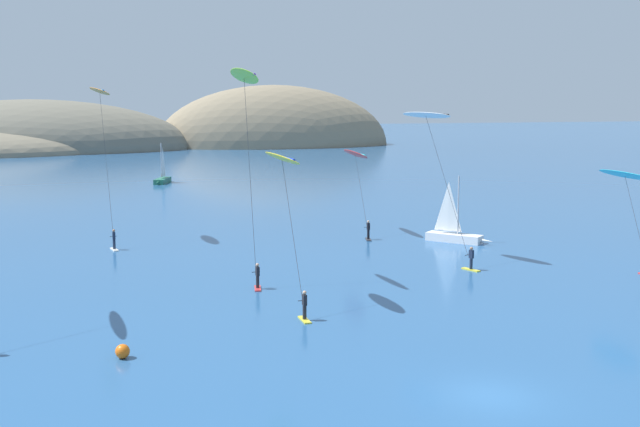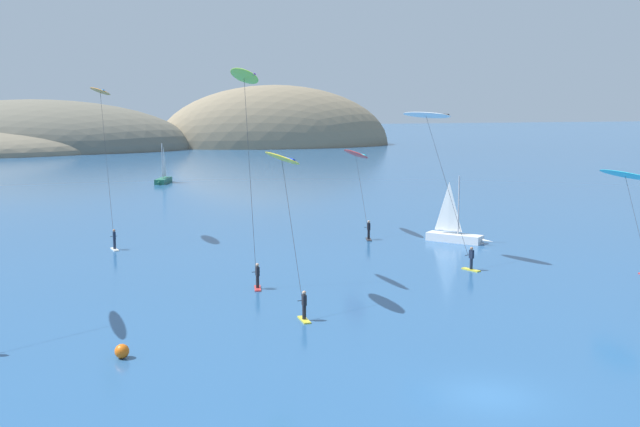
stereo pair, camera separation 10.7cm
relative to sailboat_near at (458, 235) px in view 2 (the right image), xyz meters
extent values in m
plane|color=#285689|center=(-13.19, -33.18, -0.64)|extent=(600.00, 600.00, 0.00)
ellipsoid|color=#84755B|center=(9.63, 132.24, -0.64)|extent=(57.77, 28.34, 29.65)
ellipsoid|color=#6B6656|center=(-46.66, 127.81, -0.64)|extent=(71.76, 34.24, 22.89)
cube|color=white|center=(-0.21, 0.22, -0.29)|extent=(4.33, 4.44, 0.70)
cone|color=white|center=(1.45, -1.52, -0.29)|extent=(1.97, 2.02, 0.67)
cylinder|color=#B2B2B7|center=(0.00, 0.00, 2.56)|extent=(0.12, 0.12, 5.00)
pyramid|color=white|center=(-0.62, 0.66, 2.38)|extent=(1.30, 1.36, 4.25)
cylinder|color=#A5A5AD|center=(-0.62, 0.66, 0.31)|extent=(1.30, 1.36, 0.08)
cube|color=#23664C|center=(-21.89, 53.02, -0.29)|extent=(2.79, 5.00, 0.70)
cone|color=#23664C|center=(-22.62, 50.73, -0.29)|extent=(1.29, 2.26, 0.67)
cylinder|color=#B2B2B7|center=(-21.98, 52.73, 2.56)|extent=(0.12, 0.12, 5.00)
pyramid|color=white|center=(-21.71, 53.59, 2.38)|extent=(0.62, 1.74, 4.25)
cylinder|color=#A5A5AD|center=(-21.71, 53.59, 0.31)|extent=(0.62, 1.74, 0.08)
cube|color=yellow|center=(-3.59, -10.50, -0.60)|extent=(0.97, 1.53, 0.08)
cylinder|color=#192338|center=(-3.59, -10.50, -0.16)|extent=(0.22, 0.22, 0.80)
cube|color=#192338|center=(-3.59, -10.50, 0.54)|extent=(0.32, 0.39, 0.60)
sphere|color=#9E7051|center=(-3.59, -10.50, 0.96)|extent=(0.22, 0.22, 0.22)
cylinder|color=black|center=(-3.73, -10.18, 0.42)|extent=(0.52, 0.25, 0.04)
ellipsoid|color=white|center=(-5.49, -6.01, 10.35)|extent=(3.16, 5.01, 0.63)
cylinder|color=black|center=(-5.49, -6.01, 10.40)|extent=(1.94, 4.31, 0.16)
cylinder|color=#333338|center=(-4.61, -8.10, 5.34)|extent=(1.79, 4.20, 9.85)
cube|color=#2D2D33|center=(-7.07, 2.93, -0.60)|extent=(0.70, 1.55, 0.08)
cylinder|color=black|center=(-7.07, 2.93, -0.16)|extent=(0.22, 0.22, 0.80)
cube|color=black|center=(-7.07, 2.93, 0.54)|extent=(0.21, 0.34, 0.60)
sphere|color=tan|center=(-7.07, 2.93, 0.96)|extent=(0.22, 0.22, 0.22)
cylinder|color=black|center=(-7.08, 3.28, 0.42)|extent=(0.55, 0.05, 0.04)
ellipsoid|color=red|center=(-7.15, 6.79, 6.56)|extent=(1.52, 5.77, 0.88)
cylinder|color=#23D6DB|center=(-7.15, 6.79, 6.61)|extent=(0.27, 5.46, 0.16)
cylinder|color=#333338|center=(-7.12, 5.03, 3.44)|extent=(0.09, 3.53, 6.05)
cube|color=yellow|center=(-18.15, -20.18, -0.60)|extent=(0.47, 1.52, 0.08)
cylinder|color=black|center=(-18.15, -20.18, -0.16)|extent=(0.22, 0.22, 0.80)
cube|color=black|center=(-18.15, -20.18, 0.54)|extent=(0.23, 0.36, 0.60)
sphere|color=tan|center=(-18.15, -20.18, 0.96)|extent=(0.22, 0.22, 0.22)
cylinder|color=black|center=(-18.18, -19.83, 0.42)|extent=(0.55, 0.09, 0.04)
ellipsoid|color=yellow|center=(-18.53, -16.03, 8.15)|extent=(2.07, 5.10, 0.86)
cylinder|color=#1432E0|center=(-18.53, -16.03, 8.20)|extent=(0.59, 4.72, 0.16)
cylinder|color=#333338|center=(-18.36, -17.93, 4.23)|extent=(0.38, 3.82, 7.64)
cube|color=silver|center=(-28.50, 3.62, -0.60)|extent=(0.71, 1.55, 0.08)
cylinder|color=#192338|center=(-28.50, 3.62, -0.16)|extent=(0.22, 0.22, 0.80)
cube|color=#192338|center=(-28.50, 3.62, 0.54)|extent=(0.25, 0.37, 0.60)
sphere|color=#9E7051|center=(-28.50, 3.62, 0.96)|extent=(0.22, 0.22, 0.22)
cylinder|color=black|center=(-28.55, 3.96, 0.42)|extent=(0.55, 0.12, 0.04)
ellipsoid|color=orange|center=(-29.24, 8.77, 12.15)|extent=(2.31, 4.94, 0.82)
cylinder|color=#0F7FE5|center=(-29.24, 8.77, 12.20)|extent=(0.80, 4.49, 0.16)
cylinder|color=#333338|center=(-28.89, 6.37, 6.23)|extent=(0.72, 4.83, 11.64)
cube|color=red|center=(-19.44, -12.29, -0.60)|extent=(0.61, 1.54, 0.08)
cylinder|color=black|center=(-19.44, -12.29, -0.16)|extent=(0.22, 0.22, 0.80)
cube|color=black|center=(-19.44, -12.29, 0.54)|extent=(0.24, 0.36, 0.60)
sphere|color=tan|center=(-19.44, -12.29, 0.96)|extent=(0.22, 0.22, 0.22)
cylinder|color=black|center=(-19.49, -11.94, 0.42)|extent=(0.55, 0.11, 0.04)
ellipsoid|color=#8CD12D|center=(-19.76, -9.84, 13.07)|extent=(2.00, 5.09, 1.17)
cylinder|color=#722DD1|center=(-19.76, -9.84, 13.12)|extent=(0.77, 4.68, 0.16)
cylinder|color=#333338|center=(-19.63, -10.89, 6.70)|extent=(0.30, 2.13, 12.56)
ellipsoid|color=#23B2C6|center=(7.50, -12.12, 6.14)|extent=(1.77, 5.85, 0.79)
cylinder|color=#DB4C38|center=(7.50, -12.12, 6.19)|extent=(0.41, 5.50, 0.16)
cylinder|color=#333338|center=(7.56, -13.46, 3.23)|extent=(0.14, 2.69, 5.63)
sphere|color=orange|center=(-28.08, -24.38, -0.29)|extent=(0.70, 0.70, 0.70)
camera|label=1|loc=(-27.97, -62.51, 11.89)|focal=45.00mm
camera|label=2|loc=(-27.87, -62.54, 11.89)|focal=45.00mm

